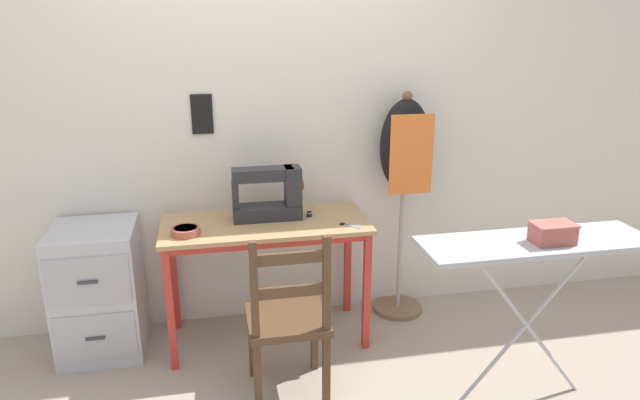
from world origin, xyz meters
name	(u,v)px	position (x,y,z in m)	size (l,w,h in m)	color
ground_plane	(274,361)	(0.00, 0.00, 0.00)	(14.00, 14.00, 0.00)	tan
wall_back	(257,120)	(0.00, 0.60, 1.28)	(10.00, 0.06, 2.55)	silver
sewing_table	(266,238)	(0.00, 0.25, 0.65)	(1.18, 0.53, 0.75)	tan
sewing_machine	(271,195)	(0.04, 0.32, 0.89)	(0.41, 0.15, 0.33)	#28282D
fabric_bowl	(186,231)	(-0.44, 0.15, 0.77)	(0.16, 0.16, 0.04)	#B25647
scissors	(348,225)	(0.45, 0.12, 0.75)	(0.13, 0.11, 0.01)	silver
thread_spool_near_machine	(309,215)	(0.26, 0.29, 0.76)	(0.04, 0.04, 0.03)	black
wooden_chair	(288,320)	(0.04, -0.30, 0.43)	(0.40, 0.38, 0.91)	#513823
filing_cabinet	(99,291)	(-0.95, 0.32, 0.38)	(0.46, 0.48, 0.76)	#B7B7BC
dress_form	(405,159)	(0.88, 0.43, 1.03)	(0.32, 0.32, 1.45)	#846647
ironing_board	(536,250)	(1.19, -0.57, 0.82)	(1.12, 0.33, 0.88)	#ADB2B7
storage_box	(553,233)	(1.24, -0.61, 0.92)	(0.20, 0.12, 0.10)	#AD564C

